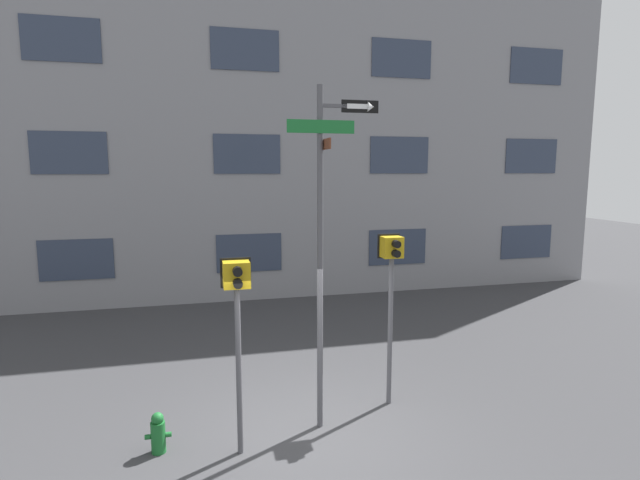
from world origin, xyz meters
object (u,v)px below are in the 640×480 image
Objects in this scene: pedestrian_signal_right at (391,274)px; fire_hydrant at (158,433)px; pedestrian_signal_left at (237,302)px; street_sign_pole at (324,233)px.

pedestrian_signal_right is 4.92× the size of fire_hydrant.
pedestrian_signal_right is at bearing 19.35° from pedestrian_signal_left.
street_sign_pole is 8.72× the size of fire_hydrant.
street_sign_pole is at bearing 18.49° from pedestrian_signal_left.
pedestrian_signal_left is (-1.33, -0.44, -0.84)m from street_sign_pole.
street_sign_pole is 1.77× the size of pedestrian_signal_right.
fire_hydrant is (-3.72, -0.62, -1.97)m from pedestrian_signal_right.
pedestrian_signal_right is (1.27, 0.47, -0.77)m from street_sign_pole.
street_sign_pole is at bearing 3.65° from fire_hydrant.
pedestrian_signal_left is 0.95× the size of pedestrian_signal_right.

